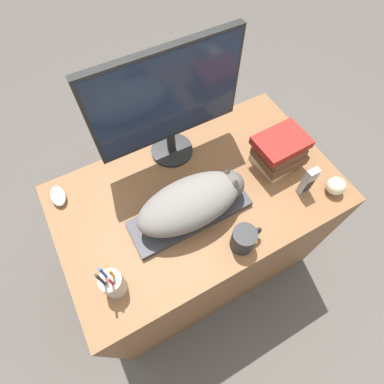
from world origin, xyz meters
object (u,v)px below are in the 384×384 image
object	(u,v)px
baseball	(336,186)
phone	(308,181)
coffee_mug	(244,239)
computer_mouse	(58,196)
monitor	(168,101)
book_stack	(279,152)
pen_cup	(113,284)
keyboard	(190,213)
cat	(194,201)

from	to	relation	value
baseball	phone	world-z (taller)	phone
coffee_mug	phone	xyz separation A→B (m)	(0.33, 0.07, 0.02)
computer_mouse	phone	world-z (taller)	phone
monitor	baseball	world-z (taller)	monitor
coffee_mug	book_stack	size ratio (longest dim) A/B	0.58
computer_mouse	pen_cup	bearing A→B (deg)	-80.55
coffee_mug	pen_cup	bearing A→B (deg)	171.04
keyboard	computer_mouse	xyz separation A→B (m)	(-0.41, 0.31, 0.01)
cat	coffee_mug	world-z (taller)	cat
monitor	phone	size ratio (longest dim) A/B	4.12
coffee_mug	book_stack	world-z (taller)	book_stack
pen_cup	cat	bearing A→B (deg)	18.46
monitor	pen_cup	world-z (taller)	monitor
computer_mouse	phone	bearing A→B (deg)	-26.44
keyboard	cat	bearing A→B (deg)	-0.00
cat	monitor	world-z (taller)	monitor
phone	book_stack	bearing A→B (deg)	95.28
cat	pen_cup	distance (m)	0.38
book_stack	coffee_mug	bearing A→B (deg)	-143.55
monitor	baseball	distance (m)	0.71
baseball	book_stack	size ratio (longest dim) A/B	0.35
coffee_mug	pen_cup	world-z (taller)	pen_cup
monitor	book_stack	distance (m)	0.48
monitor	pen_cup	bearing A→B (deg)	-135.03
baseball	book_stack	world-z (taller)	book_stack
keyboard	coffee_mug	distance (m)	0.22
cat	coffee_mug	xyz separation A→B (m)	(0.09, -0.19, -0.05)
book_stack	baseball	bearing A→B (deg)	-61.71
baseball	phone	distance (m)	0.12
cat	baseball	world-z (taller)	cat
cat	monitor	xyz separation A→B (m)	(0.06, 0.30, 0.19)
monitor	book_stack	world-z (taller)	monitor
keyboard	baseball	world-z (taller)	baseball
book_stack	cat	bearing A→B (deg)	-173.92
baseball	book_stack	xyz separation A→B (m)	(-0.12, 0.22, 0.04)
baseball	book_stack	distance (m)	0.25
keyboard	pen_cup	distance (m)	0.37
keyboard	pen_cup	bearing A→B (deg)	-160.66
keyboard	phone	size ratio (longest dim) A/B	3.34
computer_mouse	baseball	xyz separation A→B (m)	(0.96, -0.48, 0.02)
computer_mouse	pen_cup	distance (m)	0.44
phone	coffee_mug	bearing A→B (deg)	-167.82
computer_mouse	coffee_mug	distance (m)	0.72
cat	monitor	bearing A→B (deg)	78.34
monitor	book_stack	size ratio (longest dim) A/B	2.77
coffee_mug	keyboard	bearing A→B (deg)	119.77
keyboard	book_stack	size ratio (longest dim) A/B	2.24
computer_mouse	coffee_mug	world-z (taller)	coffee_mug
computer_mouse	pen_cup	xyz separation A→B (m)	(0.07, -0.43, 0.04)
baseball	phone	xyz separation A→B (m)	(-0.10, 0.06, 0.03)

